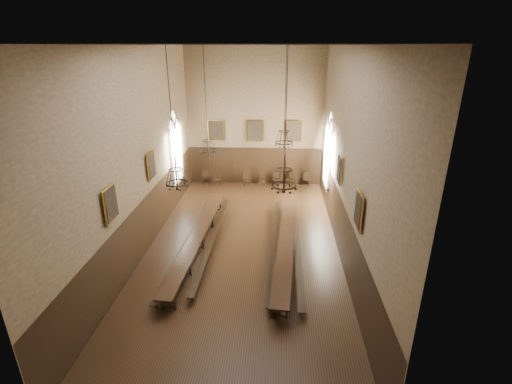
# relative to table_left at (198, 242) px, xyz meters

# --- Properties ---
(floor) EXTENTS (9.00, 18.00, 0.02)m
(floor) POSITION_rel_table_left_xyz_m (2.10, 0.19, -0.39)
(floor) COLOR black
(floor) RESTS_ON ground
(ceiling) EXTENTS (9.00, 18.00, 0.02)m
(ceiling) POSITION_rel_table_left_xyz_m (2.10, 0.19, 8.63)
(ceiling) COLOR black
(ceiling) RESTS_ON ground
(wall_back) EXTENTS (9.00, 0.02, 9.00)m
(wall_back) POSITION_rel_table_left_xyz_m (2.10, 9.20, 4.12)
(wall_back) COLOR #8B7655
(wall_back) RESTS_ON ground
(wall_front) EXTENTS (9.00, 0.02, 9.00)m
(wall_front) POSITION_rel_table_left_xyz_m (2.10, -8.82, 4.12)
(wall_front) COLOR #8B7655
(wall_front) RESTS_ON ground
(wall_left) EXTENTS (0.02, 18.00, 9.00)m
(wall_left) POSITION_rel_table_left_xyz_m (-2.41, 0.19, 4.12)
(wall_left) COLOR #8B7655
(wall_left) RESTS_ON ground
(wall_right) EXTENTS (0.02, 18.00, 9.00)m
(wall_right) POSITION_rel_table_left_xyz_m (6.61, 0.19, 4.12)
(wall_right) COLOR #8B7655
(wall_right) RESTS_ON ground
(wainscot_panelling) EXTENTS (9.00, 18.00, 2.50)m
(wainscot_panelling) POSITION_rel_table_left_xyz_m (2.10, 0.19, 0.87)
(wainscot_panelling) COLOR black
(wainscot_panelling) RESTS_ON floor
(table_left) EXTENTS (1.10, 9.65, 0.75)m
(table_left) POSITION_rel_table_left_xyz_m (0.00, 0.00, 0.00)
(table_left) COLOR black
(table_left) RESTS_ON floor
(table_right) EXTENTS (1.39, 10.18, 0.79)m
(table_right) POSITION_rel_table_left_xyz_m (4.16, -0.02, 0.02)
(table_right) COLOR black
(table_right) RESTS_ON floor
(bench_left_outer) EXTENTS (0.58, 9.59, 0.43)m
(bench_left_outer) POSITION_rel_table_left_xyz_m (-0.49, 0.08, -0.10)
(bench_left_outer) COLOR black
(bench_left_outer) RESTS_ON floor
(bench_left_inner) EXTENTS (0.33, 9.26, 0.42)m
(bench_left_inner) POSITION_rel_table_left_xyz_m (0.61, 0.45, -0.11)
(bench_left_inner) COLOR black
(bench_left_inner) RESTS_ON floor
(bench_right_inner) EXTENTS (0.50, 9.50, 0.43)m
(bench_right_inner) POSITION_rel_table_left_xyz_m (3.59, 0.19, -0.10)
(bench_right_inner) COLOR black
(bench_right_inner) RESTS_ON floor
(bench_right_outer) EXTENTS (0.36, 9.65, 0.43)m
(bench_right_outer) POSITION_rel_table_left_xyz_m (4.65, 0.08, -0.10)
(bench_right_outer) COLOR black
(bench_right_outer) RESTS_ON floor
(chair_0) EXTENTS (0.51, 0.51, 0.96)m
(chair_0) POSITION_rel_table_left_xyz_m (-1.28, 8.76, -0.09)
(chair_0) COLOR black
(chair_0) RESTS_ON floor
(chair_1) EXTENTS (0.43, 0.43, 0.86)m
(chair_1) POSITION_rel_table_left_xyz_m (-0.46, 8.69, -0.12)
(chair_1) COLOR black
(chair_1) RESTS_ON floor
(chair_3) EXTENTS (0.50, 0.50, 0.88)m
(chair_3) POSITION_rel_table_left_xyz_m (1.54, 8.75, -0.11)
(chair_3) COLOR black
(chair_3) RESTS_ON floor
(chair_4) EXTENTS (0.47, 0.47, 0.94)m
(chair_4) POSITION_rel_table_left_xyz_m (2.63, 8.78, -0.09)
(chair_4) COLOR black
(chair_4) RESTS_ON floor
(chair_5) EXTENTS (0.48, 0.48, 0.93)m
(chair_5) POSITION_rel_table_left_xyz_m (3.57, 8.78, -0.09)
(chair_5) COLOR black
(chair_5) RESTS_ON floor
(chair_6) EXTENTS (0.53, 0.53, 0.98)m
(chair_6) POSITION_rel_table_left_xyz_m (4.51, 8.73, -0.08)
(chair_6) COLOR black
(chair_6) RESTS_ON floor
(chair_7) EXTENTS (0.50, 0.50, 1.04)m
(chair_7) POSITION_rel_table_left_xyz_m (5.62, 8.75, -0.06)
(chair_7) COLOR black
(chair_7) RESTS_ON floor
(chandelier_back_left) EXTENTS (0.81, 0.81, 5.05)m
(chandelier_back_left) POSITION_rel_table_left_xyz_m (0.19, 2.59, 4.07)
(chandelier_back_left) COLOR black
(chandelier_back_left) RESTS_ON ceiling
(chandelier_back_right) EXTENTS (0.88, 0.88, 4.65)m
(chandelier_back_right) POSITION_rel_table_left_xyz_m (3.95, 2.82, 4.43)
(chandelier_back_right) COLOR black
(chandelier_back_right) RESTS_ON ceiling
(chandelier_front_left) EXTENTS (0.80, 0.80, 4.84)m
(chandelier_front_left) POSITION_rel_table_left_xyz_m (0.01, -2.66, 4.27)
(chandelier_front_left) COLOR black
(chandelier_front_left) RESTS_ON ceiling
(chandelier_front_right) EXTENTS (0.91, 0.91, 4.91)m
(chandelier_front_right) POSITION_rel_table_left_xyz_m (3.91, -2.49, 4.18)
(chandelier_front_right) COLOR black
(chandelier_front_right) RESTS_ON ceiling
(portrait_back_0) EXTENTS (1.10, 0.12, 1.40)m
(portrait_back_0) POSITION_rel_table_left_xyz_m (-0.50, 9.07, 3.32)
(portrait_back_0) COLOR #B3852A
(portrait_back_0) RESTS_ON wall_back
(portrait_back_1) EXTENTS (1.10, 0.12, 1.40)m
(portrait_back_1) POSITION_rel_table_left_xyz_m (2.10, 9.07, 3.32)
(portrait_back_1) COLOR #B3852A
(portrait_back_1) RESTS_ON wall_back
(portrait_back_2) EXTENTS (1.10, 0.12, 1.40)m
(portrait_back_2) POSITION_rel_table_left_xyz_m (4.70, 9.07, 3.32)
(portrait_back_2) COLOR #B3852A
(portrait_back_2) RESTS_ON wall_back
(portrait_left_0) EXTENTS (0.12, 1.00, 1.30)m
(portrait_left_0) POSITION_rel_table_left_xyz_m (-2.28, 1.19, 3.32)
(portrait_left_0) COLOR #B3852A
(portrait_left_0) RESTS_ON wall_left
(portrait_left_1) EXTENTS (0.12, 1.00, 1.30)m
(portrait_left_1) POSITION_rel_table_left_xyz_m (-2.28, -3.31, 3.32)
(portrait_left_1) COLOR #B3852A
(portrait_left_1) RESTS_ON wall_left
(portrait_right_0) EXTENTS (0.12, 1.00, 1.30)m
(portrait_right_0) POSITION_rel_table_left_xyz_m (6.48, 1.19, 3.32)
(portrait_right_0) COLOR #B3852A
(portrait_right_0) RESTS_ON wall_right
(portrait_right_1) EXTENTS (0.12, 1.00, 1.30)m
(portrait_right_1) POSITION_rel_table_left_xyz_m (6.48, -3.31, 3.32)
(portrait_right_1) COLOR #B3852A
(portrait_right_1) RESTS_ON wall_right
(window_right) EXTENTS (0.20, 2.20, 4.60)m
(window_right) POSITION_rel_table_left_xyz_m (6.53, 5.69, 3.02)
(window_right) COLOR white
(window_right) RESTS_ON wall_right
(window_left) EXTENTS (0.20, 2.20, 4.60)m
(window_left) POSITION_rel_table_left_xyz_m (-2.33, 5.69, 3.02)
(window_left) COLOR white
(window_left) RESTS_ON wall_left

